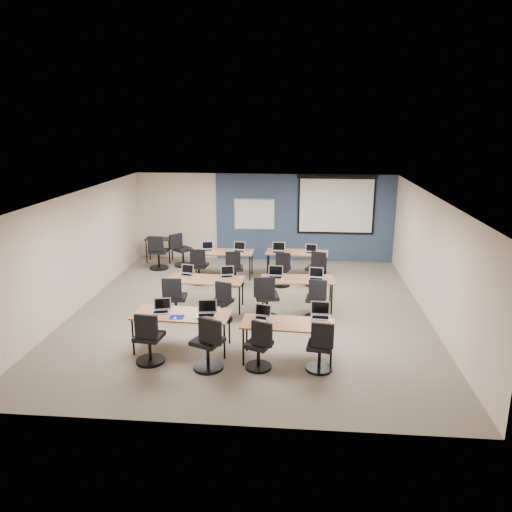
# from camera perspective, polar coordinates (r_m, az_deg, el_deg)

# --- Properties ---
(floor) EXTENTS (8.00, 9.00, 0.02)m
(floor) POSITION_cam_1_polar(r_m,az_deg,el_deg) (11.63, -0.71, -6.29)
(floor) COLOR #6B6354
(floor) RESTS_ON ground
(ceiling) EXTENTS (8.00, 9.00, 0.02)m
(ceiling) POSITION_cam_1_polar(r_m,az_deg,el_deg) (10.93, -0.76, 6.99)
(ceiling) COLOR white
(ceiling) RESTS_ON ground
(wall_back) EXTENTS (8.00, 0.04, 2.70)m
(wall_back) POSITION_cam_1_polar(r_m,az_deg,el_deg) (15.58, 0.94, 4.45)
(wall_back) COLOR beige
(wall_back) RESTS_ON ground
(wall_front) EXTENTS (8.00, 0.04, 2.70)m
(wall_front) POSITION_cam_1_polar(r_m,az_deg,el_deg) (7.00, -4.50, -9.48)
(wall_front) COLOR beige
(wall_front) RESTS_ON ground
(wall_left) EXTENTS (0.04, 9.00, 2.70)m
(wall_left) POSITION_cam_1_polar(r_m,az_deg,el_deg) (12.26, -19.67, 0.57)
(wall_left) COLOR beige
(wall_left) RESTS_ON ground
(wall_right) EXTENTS (0.04, 9.00, 2.70)m
(wall_right) POSITION_cam_1_polar(r_m,az_deg,el_deg) (11.52, 19.47, -0.32)
(wall_right) COLOR beige
(wall_right) RESTS_ON ground
(blue_accent_panel) EXTENTS (5.50, 0.04, 2.70)m
(blue_accent_panel) POSITION_cam_1_polar(r_m,az_deg,el_deg) (15.51, 5.56, 4.33)
(blue_accent_panel) COLOR #3D5977
(blue_accent_panel) RESTS_ON wall_back
(whiteboard) EXTENTS (1.28, 0.03, 0.98)m
(whiteboard) POSITION_cam_1_polar(r_m,az_deg,el_deg) (15.51, -0.19, 4.78)
(whiteboard) COLOR #A4B0B6
(whiteboard) RESTS_ON wall_back
(projector_screen) EXTENTS (2.40, 0.10, 1.82)m
(projector_screen) POSITION_cam_1_polar(r_m,az_deg,el_deg) (15.40, 9.17, 6.15)
(projector_screen) COLOR black
(projector_screen) RESTS_ON wall_back
(training_table_front_left) EXTENTS (1.84, 0.77, 0.73)m
(training_table_front_left) POSITION_cam_1_polar(r_m,az_deg,el_deg) (9.63, -8.49, -6.78)
(training_table_front_left) COLOR olive
(training_table_front_left) RESTS_ON floor
(training_table_front_right) EXTENTS (1.68, 0.70, 0.73)m
(training_table_front_right) POSITION_cam_1_polar(r_m,az_deg,el_deg) (9.14, 3.64, -7.92)
(training_table_front_right) COLOR olive
(training_table_front_right) RESTS_ON floor
(training_table_mid_left) EXTENTS (1.77, 0.74, 0.73)m
(training_table_mid_left) POSITION_cam_1_polar(r_m,az_deg,el_deg) (11.61, -5.79, -2.83)
(training_table_mid_left) COLOR #945D31
(training_table_mid_left) RESTS_ON floor
(training_table_mid_right) EXTENTS (1.69, 0.70, 0.73)m
(training_table_mid_right) POSITION_cam_1_polar(r_m,az_deg,el_deg) (11.60, 4.76, -2.83)
(training_table_mid_right) COLOR #9A693A
(training_table_mid_right) RESTS_ON floor
(training_table_back_left) EXTENTS (1.75, 0.73, 0.73)m
(training_table_back_left) POSITION_cam_1_polar(r_m,az_deg,el_deg) (13.96, -3.92, 0.33)
(training_table_back_left) COLOR brown
(training_table_back_left) RESTS_ON floor
(training_table_back_right) EXTENTS (1.72, 0.71, 0.73)m
(training_table_back_right) POSITION_cam_1_polar(r_m,az_deg,el_deg) (13.93, 4.70, 0.27)
(training_table_back_right) COLOR brown
(training_table_back_right) RESTS_ON floor
(laptop_0) EXTENTS (0.32, 0.27, 0.25)m
(laptop_0) POSITION_cam_1_polar(r_m,az_deg,el_deg) (9.75, -10.75, -5.93)
(laptop_0) COLOR #AAAAAA
(laptop_0) RESTS_ON training_table_front_left
(mouse_0) EXTENTS (0.07, 0.10, 0.03)m
(mouse_0) POSITION_cam_1_polar(r_m,az_deg,el_deg) (9.38, -9.24, -7.06)
(mouse_0) COLOR white
(mouse_0) RESTS_ON training_table_front_left
(task_chair_0) EXTENTS (0.53, 0.53, 1.01)m
(task_chair_0) POSITION_cam_1_polar(r_m,az_deg,el_deg) (9.30, -12.15, -9.62)
(task_chair_0) COLOR black
(task_chair_0) RESTS_ON floor
(laptop_1) EXTENTS (0.36, 0.30, 0.27)m
(laptop_1) POSITION_cam_1_polar(r_m,az_deg,el_deg) (9.47, -5.67, -6.35)
(laptop_1) COLOR silver
(laptop_1) RESTS_ON training_table_front_left
(mouse_1) EXTENTS (0.06, 0.09, 0.03)m
(mouse_1) POSITION_cam_1_polar(r_m,az_deg,el_deg) (9.37, -4.68, -6.95)
(mouse_1) COLOR white
(mouse_1) RESTS_ON training_table_front_left
(task_chair_1) EXTENTS (0.58, 0.54, 1.02)m
(task_chair_1) POSITION_cam_1_polar(r_m,az_deg,el_deg) (8.92, -5.46, -10.39)
(task_chair_1) COLOR black
(task_chair_1) RESTS_ON floor
(laptop_2) EXTENTS (0.31, 0.26, 0.24)m
(laptop_2) POSITION_cam_1_polar(r_m,az_deg,el_deg) (9.30, 0.77, -6.75)
(laptop_2) COLOR silver
(laptop_2) RESTS_ON training_table_front_right
(mouse_2) EXTENTS (0.06, 0.09, 0.03)m
(mouse_2) POSITION_cam_1_polar(r_m,az_deg,el_deg) (9.16, 2.54, -7.43)
(mouse_2) COLOR white
(mouse_2) RESTS_ON training_table_front_right
(task_chair_2) EXTENTS (0.50, 0.47, 0.96)m
(task_chair_2) POSITION_cam_1_polar(r_m,az_deg,el_deg) (8.90, 0.38, -10.58)
(task_chair_2) COLOR black
(task_chair_2) RESTS_ON floor
(laptop_3) EXTENTS (0.36, 0.31, 0.27)m
(laptop_3) POSITION_cam_1_polar(r_m,az_deg,el_deg) (9.41, 7.36, -6.54)
(laptop_3) COLOR #AEAFBC
(laptop_3) RESTS_ON training_table_front_right
(mouse_3) EXTENTS (0.08, 0.10, 0.03)m
(mouse_3) POSITION_cam_1_polar(r_m,az_deg,el_deg) (9.24, 8.42, -7.40)
(mouse_3) COLOR white
(mouse_3) RESTS_ON training_table_front_right
(task_chair_3) EXTENTS (0.48, 0.48, 0.96)m
(task_chair_3) POSITION_cam_1_polar(r_m,az_deg,el_deg) (8.91, 7.35, -10.67)
(task_chair_3) COLOR black
(task_chair_3) RESTS_ON floor
(laptop_4) EXTENTS (0.31, 0.26, 0.24)m
(laptop_4) POSITION_cam_1_polar(r_m,az_deg,el_deg) (11.92, -7.90, -1.88)
(laptop_4) COLOR silver
(laptop_4) RESTS_ON training_table_mid_left
(mouse_4) EXTENTS (0.07, 0.10, 0.03)m
(mouse_4) POSITION_cam_1_polar(r_m,az_deg,el_deg) (11.62, -7.14, -2.55)
(mouse_4) COLOR white
(mouse_4) RESTS_ON training_table_mid_left
(task_chair_4) EXTENTS (0.52, 0.52, 1.00)m
(task_chair_4) POSITION_cam_1_polar(r_m,az_deg,el_deg) (11.15, -9.25, -5.20)
(task_chair_4) COLOR black
(task_chair_4) RESTS_ON floor
(laptop_5) EXTENTS (0.31, 0.26, 0.24)m
(laptop_5) POSITION_cam_1_polar(r_m,az_deg,el_deg) (11.70, -3.34, -2.08)
(laptop_5) COLOR #B6B6BE
(laptop_5) RESTS_ON training_table_mid_left
(mouse_5) EXTENTS (0.07, 0.10, 0.03)m
(mouse_5) POSITION_cam_1_polar(r_m,az_deg,el_deg) (11.58, -1.82, -2.50)
(mouse_5) COLOR white
(mouse_5) RESTS_ON training_table_mid_left
(task_chair_5) EXTENTS (0.48, 0.46, 0.95)m
(task_chair_5) POSITION_cam_1_polar(r_m,az_deg,el_deg) (10.94, -3.86, -5.58)
(task_chair_5) COLOR black
(task_chair_5) RESTS_ON floor
(laptop_6) EXTENTS (0.34, 0.29, 0.26)m
(laptop_6) POSITION_cam_1_polar(r_m,az_deg,el_deg) (11.64, 2.24, -2.14)
(laptop_6) COLOR #B5B5B7
(laptop_6) RESTS_ON training_table_mid_right
(mouse_6) EXTENTS (0.08, 0.11, 0.03)m
(mouse_6) POSITION_cam_1_polar(r_m,az_deg,el_deg) (11.39, 2.99, -2.81)
(mouse_6) COLOR white
(mouse_6) RESTS_ON training_table_mid_right
(task_chair_6) EXTENTS (0.56, 0.56, 1.04)m
(task_chair_6) POSITION_cam_1_polar(r_m,az_deg,el_deg) (10.98, 1.18, -5.23)
(task_chair_6) COLOR black
(task_chair_6) RESTS_ON floor
(laptop_7) EXTENTS (0.33, 0.28, 0.25)m
(laptop_7) POSITION_cam_1_polar(r_m,az_deg,el_deg) (11.60, 6.91, -2.32)
(laptop_7) COLOR #AAAAB1
(laptop_7) RESTS_ON training_table_mid_right
(mouse_7) EXTENTS (0.06, 0.09, 0.03)m
(mouse_7) POSITION_cam_1_polar(r_m,az_deg,el_deg) (11.48, 7.39, -2.79)
(mouse_7) COLOR white
(mouse_7) RESTS_ON training_table_mid_right
(task_chair_7) EXTENTS (0.48, 0.48, 0.97)m
(task_chair_7) POSITION_cam_1_polar(r_m,az_deg,el_deg) (11.10, 6.90, -5.29)
(task_chair_7) COLOR black
(task_chair_7) RESTS_ON floor
(laptop_8) EXTENTS (0.31, 0.27, 0.24)m
(laptop_8) POSITION_cam_1_polar(r_m,az_deg,el_deg) (14.10, -5.61, 0.89)
(laptop_8) COLOR silver
(laptop_8) RESTS_ON training_table_back_left
(mouse_8) EXTENTS (0.07, 0.10, 0.04)m
(mouse_8) POSITION_cam_1_polar(r_m,az_deg,el_deg) (13.96, -4.87, 0.56)
(mouse_8) COLOR white
(mouse_8) RESTS_ON training_table_back_left
(task_chair_8) EXTENTS (0.51, 0.51, 0.99)m
(task_chair_8) POSITION_cam_1_polar(r_m,az_deg,el_deg) (13.49, -6.57, -1.48)
(task_chair_8) COLOR black
(task_chair_8) RESTS_ON floor
(laptop_9) EXTENTS (0.34, 0.29, 0.26)m
(laptop_9) POSITION_cam_1_polar(r_m,az_deg,el_deg) (13.94, -1.92, 0.81)
(laptop_9) COLOR #A0A0AB
(laptop_9) RESTS_ON training_table_back_left
(mouse_9) EXTENTS (0.06, 0.10, 0.03)m
(mouse_9) POSITION_cam_1_polar(r_m,az_deg,el_deg) (13.76, -0.69, 0.40)
(mouse_9) COLOR white
(mouse_9) RESTS_ON training_table_back_left
(task_chair_9) EXTENTS (0.48, 0.48, 0.97)m
(task_chair_9) POSITION_cam_1_polar(r_m,az_deg,el_deg) (13.27, -2.46, -1.73)
(task_chair_9) COLOR black
(task_chair_9) RESTS_ON floor
(laptop_10) EXTENTS (0.36, 0.30, 0.27)m
(laptop_10) POSITION_cam_1_polar(r_m,az_deg,el_deg) (13.85, 2.60, 0.71)
(laptop_10) COLOR silver
(laptop_10) RESTS_ON training_table_back_right
(mouse_10) EXTENTS (0.08, 0.10, 0.03)m
(mouse_10) POSITION_cam_1_polar(r_m,az_deg,el_deg) (13.67, 3.45, 0.26)
(mouse_10) COLOR white
(mouse_10) RESTS_ON training_table_back_right
(task_chair_10) EXTENTS (0.49, 0.48, 0.97)m
(task_chair_10) POSITION_cam_1_polar(r_m,az_deg,el_deg) (13.20, 2.95, -1.83)
(task_chair_10) COLOR black
(task_chair_10) RESTS_ON floor
(laptop_11) EXTENTS (0.30, 0.26, 0.23)m
(laptop_11) POSITION_cam_1_polar(r_m,az_deg,el_deg) (13.84, 6.32, 0.59)
(laptop_11) COLOR #B6B6B6
(laptop_11) RESTS_ON training_table_back_right
(mouse_11) EXTENTS (0.08, 0.11, 0.04)m
(mouse_11) POSITION_cam_1_polar(r_m,az_deg,el_deg) (13.66, 7.03, 0.17)
(mouse_11) COLOR white
(mouse_11) RESTS_ON training_table_back_right
(task_chair_11) EXTENTS (0.52, 0.49, 0.97)m
(task_chair_11) POSITION_cam_1_polar(r_m,az_deg,el_deg) (13.31, 6.86, -1.77)
(task_chair_11) COLOR black
(task_chair_11) RESTS_ON floor
(blue_mousepad) EXTENTS (0.27, 0.22, 0.01)m
(blue_mousepad) POSITION_cam_1_polar(r_m,az_deg,el_deg) (9.47, -9.05, -6.90)
(blue_mousepad) COLOR navy
(blue_mousepad) RESTS_ON training_table_front_left
(snack_bowl) EXTENTS (0.34, 0.34, 0.07)m
(snack_bowl) POSITION_cam_1_polar(r_m,az_deg,el_deg) (9.17, -5.69, -7.30)
(snack_bowl) COLOR brown
(snack_bowl) RESTS_ON training_table_front_left
(snack_plate) EXTENTS (0.19, 0.19, 0.01)m
(snack_plate) POSITION_cam_1_polar(r_m,az_deg,el_deg) (9.14, 0.62, -7.51)
(snack_plate) COLOR white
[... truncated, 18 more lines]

